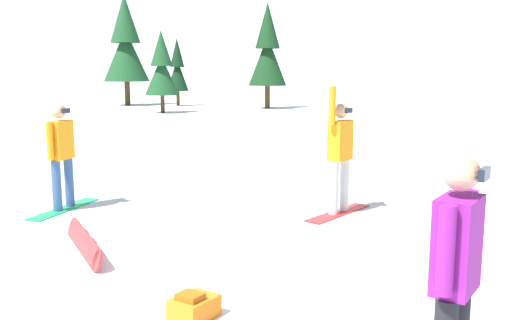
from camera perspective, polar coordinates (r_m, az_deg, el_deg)
name	(u,v)px	position (r m, az deg, el deg)	size (l,w,h in m)	color
snowboarder_foreground	(455,279)	(4.01, 19.84, -11.45)	(0.92, 1.57, 1.78)	#993FD8
snowboarder_midground	(61,154)	(9.67, -19.43, 0.55)	(0.50, 1.60, 1.77)	#19B259
snowboarder_background	(340,154)	(8.95, 8.65, 0.62)	(1.01, 1.45, 2.07)	red
loose_snowboard_far_spare	(84,242)	(7.53, -17.28, -8.04)	(1.26, 1.53, 0.26)	red
backpack_orange	(194,307)	(5.41, -6.41, -14.81)	(0.46, 0.55, 0.28)	orange
pine_tree_young	(268,51)	(33.13, 1.19, 11.16)	(2.25, 2.25, 6.20)	#472D19
pine_tree_slender	(162,68)	(30.20, -9.70, 9.32)	(1.83, 1.83, 4.37)	#472D19
pine_tree_broad	(126,45)	(37.03, -13.29, 11.43)	(2.89, 2.89, 7.02)	#472D19
pine_tree_twin	(177,69)	(36.09, -8.11, 9.29)	(1.39, 1.39, 4.32)	#472D19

